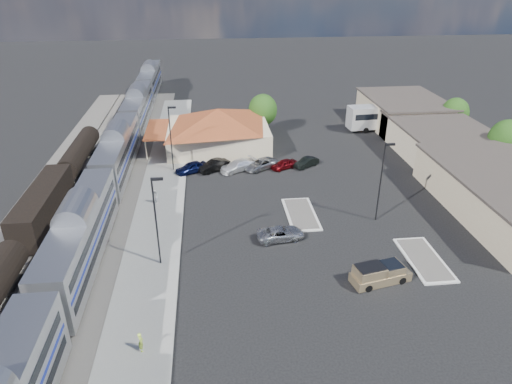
{
  "coord_description": "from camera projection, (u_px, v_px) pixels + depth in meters",
  "views": [
    {
      "loc": [
        -5.84,
        -42.15,
        25.32
      ],
      "look_at": [
        -1.04,
        2.67,
        2.8
      ],
      "focal_mm": 32.0,
      "sensor_mm": 36.0,
      "label": 1
    }
  ],
  "objects": [
    {
      "name": "tree_depot",
      "position": [
        263.0,
        110.0,
        74.54
      ],
      "size": [
        4.71,
        4.71,
        6.63
      ],
      "color": "#382314",
      "rests_on": "ground"
    },
    {
      "name": "parked_car_b",
      "position": [
        214.0,
        166.0,
        62.17
      ],
      "size": [
        4.76,
        3.72,
        1.51
      ],
      "primitive_type": "imported",
      "rotation": [
        0.0,
        0.0,
        -1.03
      ],
      "color": "black",
      "rests_on": "ground"
    },
    {
      "name": "traffic_island_north",
      "position": [
        424.0,
        259.0,
        43.54
      ],
      "size": [
        3.3,
        7.5,
        0.21
      ],
      "color": "silver",
      "rests_on": "ground"
    },
    {
      "name": "person_b",
      "position": [
        155.0,
        197.0,
        53.29
      ],
      "size": [
        0.89,
        0.98,
        1.63
      ],
      "primitive_type": "imported",
      "rotation": [
        0.0,
        0.0,
        -1.15
      ],
      "color": "white",
      "rests_on": "platform"
    },
    {
      "name": "tree_east_c",
      "position": [
        455.0,
        113.0,
        74.05
      ],
      "size": [
        4.41,
        4.41,
        6.21
      ],
      "color": "#382314",
      "rests_on": "ground"
    },
    {
      "name": "parked_car_a",
      "position": [
        191.0,
        167.0,
        61.62
      ],
      "size": [
        4.76,
        3.68,
        1.52
      ],
      "primitive_type": "imported",
      "rotation": [
        0.0,
        0.0,
        -1.08
      ],
      "color": "#0B123A",
      "rests_on": "ground"
    },
    {
      "name": "parked_car_e",
      "position": [
        284.0,
        164.0,
        62.87
      ],
      "size": [
        4.1,
        3.13,
        1.3
      ],
      "primitive_type": "imported",
      "rotation": [
        0.0,
        0.0,
        -1.09
      ],
      "color": "maroon",
      "rests_on": "ground"
    },
    {
      "name": "passenger_train",
      "position": [
        118.0,
        154.0,
        60.34
      ],
      "size": [
        3.0,
        104.0,
        5.55
      ],
      "color": "silver",
      "rests_on": "ground"
    },
    {
      "name": "tree_east_b",
      "position": [
        507.0,
        139.0,
        61.39
      ],
      "size": [
        4.94,
        4.94,
        6.96
      ],
      "color": "#382314",
      "rests_on": "ground"
    },
    {
      "name": "freight_cars",
      "position": [
        44.0,
        207.0,
        49.06
      ],
      "size": [
        2.8,
        46.0,
        4.0
      ],
      "color": "black",
      "rests_on": "ground"
    },
    {
      "name": "parked_car_f",
      "position": [
        306.0,
        163.0,
        63.44
      ],
      "size": [
        3.99,
        3.3,
        1.28
      ],
      "primitive_type": "imported",
      "rotation": [
        0.0,
        0.0,
        -0.98
      ],
      "color": "black",
      "rests_on": "ground"
    },
    {
      "name": "station_depot",
      "position": [
        218.0,
        128.0,
        68.88
      ],
      "size": [
        18.35,
        12.24,
        6.2
      ],
      "color": "#C2AD8E",
      "rests_on": "ground"
    },
    {
      "name": "coach_bus",
      "position": [
        386.0,
        116.0,
        77.17
      ],
      "size": [
        13.27,
        3.85,
        4.2
      ],
      "rotation": [
        0.0,
        0.0,
        1.65
      ],
      "color": "silver",
      "rests_on": "ground"
    },
    {
      "name": "suv",
      "position": [
        281.0,
        234.0,
        46.62
      ],
      "size": [
        5.1,
        2.81,
        1.35
      ],
      "primitive_type": "imported",
      "rotation": [
        0.0,
        0.0,
        1.69
      ],
      "color": "#A9ABB1",
      "rests_on": "ground"
    },
    {
      "name": "lamp_plat_n",
      "position": [
        171.0,
        134.0,
        60.17
      ],
      "size": [
        1.08,
        0.25,
        9.0
      ],
      "color": "black",
      "rests_on": "ground"
    },
    {
      "name": "railbed",
      "position": [
        85.0,
        201.0,
        54.46
      ],
      "size": [
        16.0,
        100.0,
        0.12
      ],
      "primitive_type": "cube",
      "color": "#4C4944",
      "rests_on": "ground"
    },
    {
      "name": "lamp_plat_s",
      "position": [
        156.0,
        215.0,
        40.61
      ],
      "size": [
        1.08,
        0.25,
        9.0
      ],
      "color": "black",
      "rests_on": "ground"
    },
    {
      "name": "traffic_island_south",
      "position": [
        301.0,
        214.0,
        51.48
      ],
      "size": [
        3.3,
        7.5,
        0.21
      ],
      "color": "silver",
      "rests_on": "ground"
    },
    {
      "name": "platform",
      "position": [
        160.0,
        204.0,
        53.52
      ],
      "size": [
        5.5,
        92.0,
        0.18
      ],
      "primitive_type": "cube",
      "color": "gray",
      "rests_on": "ground"
    },
    {
      "name": "pickup_truck",
      "position": [
        381.0,
        274.0,
        40.25
      ],
      "size": [
        5.59,
        3.02,
        1.83
      ],
      "rotation": [
        0.0,
        0.0,
        1.79
      ],
      "color": "tan",
      "rests_on": "ground"
    },
    {
      "name": "buildings_east",
      "position": [
        453.0,
        149.0,
        63.72
      ],
      "size": [
        14.4,
        51.4,
        4.8
      ],
      "color": "#C6B28C",
      "rests_on": "ground"
    },
    {
      "name": "parked_car_c",
      "position": [
        238.0,
        166.0,
        62.22
      ],
      "size": [
        5.51,
        4.3,
        1.49
      ],
      "primitive_type": "imported",
      "rotation": [
        0.0,
        0.0,
        -1.07
      ],
      "color": "white",
      "rests_on": "ground"
    },
    {
      "name": "person_a",
      "position": [
        141.0,
        342.0,
        32.83
      ],
      "size": [
        0.45,
        0.63,
        1.61
      ],
      "primitive_type": "imported",
      "rotation": [
        0.0,
        0.0,
        1.69
      ],
      "color": "#BCE046",
      "rests_on": "platform"
    },
    {
      "name": "lamp_lot",
      "position": [
        382.0,
        176.0,
        48.13
      ],
      "size": [
        1.08,
        0.25,
        9.0
      ],
      "color": "black",
      "rests_on": "ground"
    },
    {
      "name": "parked_car_d",
      "position": [
        261.0,
        164.0,
        62.81
      ],
      "size": [
        5.44,
        4.62,
        1.39
      ],
      "primitive_type": "imported",
      "rotation": [
        0.0,
        0.0,
        -1.0
      ],
      "color": "gray",
      "rests_on": "ground"
    },
    {
      "name": "ground",
      "position": [
        268.0,
        226.0,
        49.37
      ],
      "size": [
        280.0,
        280.0,
        0.0
      ],
      "primitive_type": "plane",
      "color": "black",
      "rests_on": "ground"
    }
  ]
}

